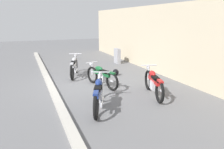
{
  "coord_description": "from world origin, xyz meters",
  "views": [
    {
      "loc": [
        8.15,
        -2.27,
        2.52
      ],
      "look_at": [
        0.97,
        0.66,
        0.55
      ],
      "focal_mm": 35.0,
      "sensor_mm": 36.0,
      "label": 1
    }
  ],
  "objects_px": {
    "stone_marker": "(117,56)",
    "motorcycle_silver": "(74,66)",
    "motorcycle_red": "(153,83)",
    "motorcycle_blue": "(98,94)",
    "helmet": "(116,72)",
    "motorcycle_green": "(101,76)"
  },
  "relations": [
    {
      "from": "motorcycle_green",
      "to": "motorcycle_silver",
      "type": "height_order",
      "value": "motorcycle_silver"
    },
    {
      "from": "helmet",
      "to": "motorcycle_red",
      "type": "xyz_separation_m",
      "value": [
        3.0,
        0.1,
        0.3
      ]
    },
    {
      "from": "motorcycle_silver",
      "to": "motorcycle_red",
      "type": "bearing_deg",
      "value": -132.72
    },
    {
      "from": "stone_marker",
      "to": "motorcycle_silver",
      "type": "distance_m",
      "value": 3.63
    },
    {
      "from": "motorcycle_red",
      "to": "motorcycle_blue",
      "type": "distance_m",
      "value": 2.1
    },
    {
      "from": "stone_marker",
      "to": "motorcycle_green",
      "type": "relative_size",
      "value": 0.46
    },
    {
      "from": "motorcycle_green",
      "to": "motorcycle_blue",
      "type": "relative_size",
      "value": 0.96
    },
    {
      "from": "motorcycle_silver",
      "to": "motorcycle_red",
      "type": "distance_m",
      "value": 4.06
    },
    {
      "from": "stone_marker",
      "to": "motorcycle_silver",
      "type": "bearing_deg",
      "value": -56.08
    },
    {
      "from": "helmet",
      "to": "motorcycle_blue",
      "type": "bearing_deg",
      "value": -30.43
    },
    {
      "from": "stone_marker",
      "to": "motorcycle_red",
      "type": "xyz_separation_m",
      "value": [
        5.62,
        -1.13,
        0.02
      ]
    },
    {
      "from": "helmet",
      "to": "motorcycle_red",
      "type": "height_order",
      "value": "motorcycle_red"
    },
    {
      "from": "helmet",
      "to": "motorcycle_red",
      "type": "distance_m",
      "value": 3.01
    },
    {
      "from": "helmet",
      "to": "motorcycle_silver",
      "type": "xyz_separation_m",
      "value": [
        -0.6,
        -1.79,
        0.31
      ]
    },
    {
      "from": "motorcycle_red",
      "to": "motorcycle_blue",
      "type": "height_order",
      "value": "motorcycle_blue"
    },
    {
      "from": "motorcycle_green",
      "to": "helmet",
      "type": "bearing_deg",
      "value": -57.59
    },
    {
      "from": "helmet",
      "to": "motorcycle_silver",
      "type": "distance_m",
      "value": 1.91
    },
    {
      "from": "motorcycle_silver",
      "to": "motorcycle_blue",
      "type": "distance_m",
      "value": 3.97
    },
    {
      "from": "stone_marker",
      "to": "motorcycle_red",
      "type": "height_order",
      "value": "motorcycle_red"
    },
    {
      "from": "motorcycle_green",
      "to": "stone_marker",
      "type": "bearing_deg",
      "value": -47.9
    },
    {
      "from": "motorcycle_silver",
      "to": "helmet",
      "type": "bearing_deg",
      "value": -88.98
    },
    {
      "from": "stone_marker",
      "to": "motorcycle_green",
      "type": "bearing_deg",
      "value": -31.0
    }
  ]
}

